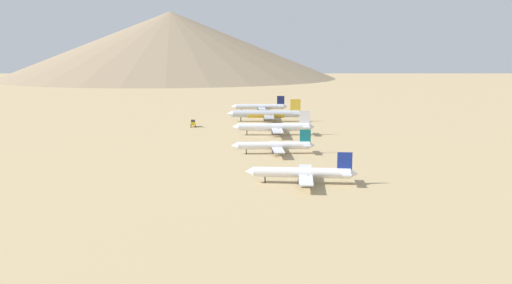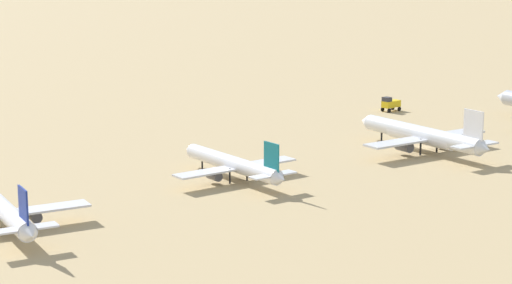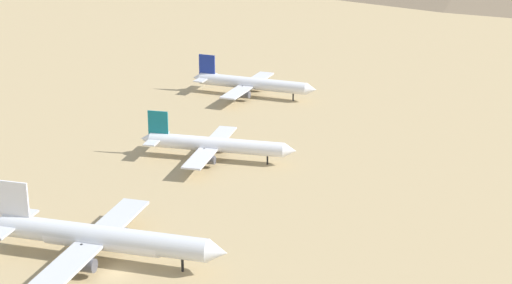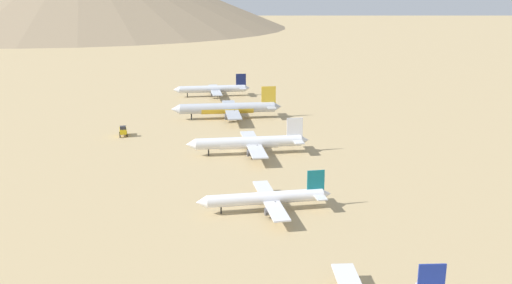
% 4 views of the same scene
% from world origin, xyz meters
% --- Properties ---
extents(ground_plane, '(1800.00, 1800.00, 0.00)m').
position_xyz_m(ground_plane, '(0.00, 0.00, 0.00)').
color(ground_plane, tan).
extents(parked_jet_0, '(36.21, 29.47, 10.44)m').
position_xyz_m(parked_jet_0, '(8.53, -93.19, 3.51)').
color(parked_jet_0, silver).
rests_on(parked_jet_0, ground).
extents(parked_jet_1, '(43.28, 35.17, 12.48)m').
position_xyz_m(parked_jet_1, '(2.16, -46.30, 4.15)').
color(parked_jet_1, '#B2B7C1').
rests_on(parked_jet_1, ground).
extents(parked_jet_2, '(38.34, 31.19, 11.05)m').
position_xyz_m(parked_jet_2, '(-3.70, 2.74, 3.68)').
color(parked_jet_2, silver).
rests_on(parked_jet_2, ground).
extents(parked_jet_3, '(31.75, 25.89, 9.16)m').
position_xyz_m(parked_jet_3, '(-5.25, 48.79, 3.08)').
color(parked_jet_3, white).
rests_on(parked_jet_3, ground).
extents(parked_jet_4, '(32.65, 26.46, 9.43)m').
position_xyz_m(parked_jet_4, '(-14.91, 94.28, 3.18)').
color(parked_jet_4, white).
rests_on(parked_jet_4, ground).
extents(service_truck, '(3.54, 5.54, 3.90)m').
position_xyz_m(service_truck, '(38.97, -21.77, 2.08)').
color(service_truck, yellow).
rests_on(service_truck, ground).
extents(desert_hill_3, '(505.56, 505.56, 100.95)m').
position_xyz_m(desert_hill_3, '(174.36, -567.63, 50.48)').
color(desert_hill_3, '#8C775B').
rests_on(desert_hill_3, ground).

